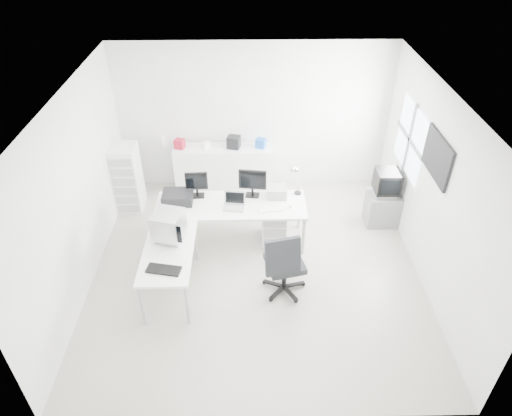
{
  "coord_description": "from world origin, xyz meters",
  "views": [
    {
      "loc": [
        -0.1,
        -5.3,
        4.96
      ],
      "look_at": [
        0.0,
        0.2,
        1.0
      ],
      "focal_mm": 32.0,
      "sensor_mm": 36.0,
      "label": 1
    }
  ],
  "objects_px": {
    "crt_monitor": "(169,226)",
    "main_desk": "(232,223)",
    "lcd_monitor_small": "(197,185)",
    "drawer_pedestal": "(274,224)",
    "laptop": "(234,203)",
    "side_desk": "(171,270)",
    "tv_cabinet": "(382,209)",
    "laser_printer": "(277,192)",
    "sideboard": "(224,169)",
    "filing_cabinet": "(128,178)",
    "lcd_monitor_large": "(252,184)",
    "office_chair": "(285,261)",
    "inkjet_printer": "(178,197)",
    "crt_tv": "(387,183)"
  },
  "relations": [
    {
      "from": "drawer_pedestal",
      "to": "filing_cabinet",
      "type": "height_order",
      "value": "filing_cabinet"
    },
    {
      "from": "side_desk",
      "to": "crt_monitor",
      "type": "distance_m",
      "value": 0.66
    },
    {
      "from": "crt_monitor",
      "to": "drawer_pedestal",
      "type": "bearing_deg",
      "value": 44.78
    },
    {
      "from": "inkjet_printer",
      "to": "sideboard",
      "type": "height_order",
      "value": "sideboard"
    },
    {
      "from": "main_desk",
      "to": "tv_cabinet",
      "type": "bearing_deg",
      "value": 10.29
    },
    {
      "from": "inkjet_printer",
      "to": "crt_monitor",
      "type": "bearing_deg",
      "value": -90.59
    },
    {
      "from": "sideboard",
      "to": "drawer_pedestal",
      "type": "bearing_deg",
      "value": -60.26
    },
    {
      "from": "main_desk",
      "to": "lcd_monitor_small",
      "type": "height_order",
      "value": "lcd_monitor_small"
    },
    {
      "from": "drawer_pedestal",
      "to": "lcd_monitor_large",
      "type": "xyz_separation_m",
      "value": [
        -0.35,
        0.2,
        0.68
      ]
    },
    {
      "from": "sideboard",
      "to": "filing_cabinet",
      "type": "bearing_deg",
      "value": -162.7
    },
    {
      "from": "main_desk",
      "to": "crt_monitor",
      "type": "distance_m",
      "value": 1.35
    },
    {
      "from": "crt_monitor",
      "to": "crt_tv",
      "type": "height_order",
      "value": "crt_monitor"
    },
    {
      "from": "crt_monitor",
      "to": "main_desk",
      "type": "bearing_deg",
      "value": 59.64
    },
    {
      "from": "main_desk",
      "to": "lcd_monitor_small",
      "type": "bearing_deg",
      "value": 155.56
    },
    {
      "from": "filing_cabinet",
      "to": "sideboard",
      "type": "bearing_deg",
      "value": 17.3
    },
    {
      "from": "lcd_monitor_large",
      "to": "crt_monitor",
      "type": "height_order",
      "value": "crt_monitor"
    },
    {
      "from": "office_chair",
      "to": "filing_cabinet",
      "type": "distance_m",
      "value": 3.47
    },
    {
      "from": "drawer_pedestal",
      "to": "inkjet_printer",
      "type": "bearing_deg",
      "value": 178.15
    },
    {
      "from": "side_desk",
      "to": "lcd_monitor_large",
      "type": "bearing_deg",
      "value": 48.37
    },
    {
      "from": "lcd_monitor_small",
      "to": "crt_monitor",
      "type": "height_order",
      "value": "crt_monitor"
    },
    {
      "from": "main_desk",
      "to": "filing_cabinet",
      "type": "xyz_separation_m",
      "value": [
        -1.89,
        1.06,
        0.25
      ]
    },
    {
      "from": "inkjet_printer",
      "to": "laptop",
      "type": "height_order",
      "value": "laptop"
    },
    {
      "from": "main_desk",
      "to": "office_chair",
      "type": "height_order",
      "value": "office_chair"
    },
    {
      "from": "lcd_monitor_large",
      "to": "office_chair",
      "type": "bearing_deg",
      "value": -64.28
    },
    {
      "from": "tv_cabinet",
      "to": "laptop",
      "type": "bearing_deg",
      "value": -167.37
    },
    {
      "from": "main_desk",
      "to": "side_desk",
      "type": "bearing_deg",
      "value": -127.69
    },
    {
      "from": "main_desk",
      "to": "crt_monitor",
      "type": "relative_size",
      "value": 5.06
    },
    {
      "from": "laser_printer",
      "to": "sideboard",
      "type": "distance_m",
      "value": 1.7
    },
    {
      "from": "lcd_monitor_small",
      "to": "laser_printer",
      "type": "xyz_separation_m",
      "value": [
        1.3,
        -0.03,
        -0.14
      ]
    },
    {
      "from": "laptop",
      "to": "side_desk",
      "type": "bearing_deg",
      "value": -124.39
    },
    {
      "from": "drawer_pedestal",
      "to": "inkjet_printer",
      "type": "height_order",
      "value": "inkjet_printer"
    },
    {
      "from": "inkjet_printer",
      "to": "drawer_pedestal",
      "type": "bearing_deg",
      "value": -2.43
    },
    {
      "from": "side_desk",
      "to": "tv_cabinet",
      "type": "relative_size",
      "value": 2.37
    },
    {
      "from": "lcd_monitor_large",
      "to": "laser_printer",
      "type": "relative_size",
      "value": 1.49
    },
    {
      "from": "inkjet_printer",
      "to": "sideboard",
      "type": "bearing_deg",
      "value": 65.23
    },
    {
      "from": "tv_cabinet",
      "to": "drawer_pedestal",
      "type": "bearing_deg",
      "value": -167.5
    },
    {
      "from": "laptop",
      "to": "lcd_monitor_small",
      "type": "bearing_deg",
      "value": 157.34
    },
    {
      "from": "laptop",
      "to": "filing_cabinet",
      "type": "height_order",
      "value": "filing_cabinet"
    },
    {
      "from": "laser_printer",
      "to": "tv_cabinet",
      "type": "distance_m",
      "value": 1.96
    },
    {
      "from": "side_desk",
      "to": "laser_printer",
      "type": "xyz_separation_m",
      "value": [
        1.6,
        1.32,
        0.46
      ]
    },
    {
      "from": "laptop",
      "to": "laser_printer",
      "type": "distance_m",
      "value": 0.77
    },
    {
      "from": "lcd_monitor_small",
      "to": "sideboard",
      "type": "distance_m",
      "value": 1.48
    },
    {
      "from": "drawer_pedestal",
      "to": "lcd_monitor_large",
      "type": "height_order",
      "value": "lcd_monitor_large"
    },
    {
      "from": "main_desk",
      "to": "crt_tv",
      "type": "relative_size",
      "value": 4.8
    },
    {
      "from": "lcd_monitor_large",
      "to": "sideboard",
      "type": "distance_m",
      "value": 1.53
    },
    {
      "from": "drawer_pedestal",
      "to": "laptop",
      "type": "distance_m",
      "value": 0.87
    },
    {
      "from": "inkjet_printer",
      "to": "office_chair",
      "type": "bearing_deg",
      "value": -37.68
    },
    {
      "from": "drawer_pedestal",
      "to": "office_chair",
      "type": "xyz_separation_m",
      "value": [
        0.09,
        -1.19,
        0.27
      ]
    },
    {
      "from": "crt_tv",
      "to": "sideboard",
      "type": "relative_size",
      "value": 0.27
    },
    {
      "from": "lcd_monitor_small",
      "to": "inkjet_printer",
      "type": "bearing_deg",
      "value": -155.77
    }
  ]
}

